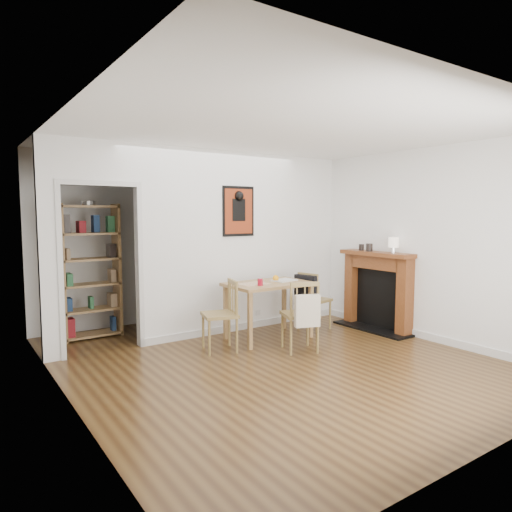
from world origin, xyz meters
TOP-DOWN VIEW (x-y plane):
  - ground at (0.00, 0.00)m, footprint 5.20×5.20m
  - room_shell at (0.10, 1.34)m, footprint 5.20×5.20m
  - dining_table at (0.52, 0.75)m, footprint 1.14×0.72m
  - chair_left at (-0.33, 0.62)m, footprint 0.55×0.55m
  - chair_right at (1.35, 0.76)m, footprint 0.56×0.51m
  - chair_front at (0.50, 0.06)m, footprint 0.58×0.61m
  - bookshelf at (-1.48, 2.19)m, footprint 0.78×0.31m
  - fireplace at (2.16, 0.25)m, footprint 0.45×1.25m
  - red_glass at (0.27, 0.60)m, footprint 0.07×0.07m
  - orange_fruit at (0.67, 0.80)m, footprint 0.09×0.09m
  - placemat at (0.28, 0.78)m, footprint 0.41×0.31m
  - notebook at (0.79, 0.76)m, footprint 0.37×0.29m
  - mantel_lamp at (2.11, -0.06)m, footprint 0.14×0.14m
  - ceramic_jar_a at (2.06, 0.34)m, footprint 0.10×0.10m
  - ceramic_jar_b at (2.10, 0.53)m, footprint 0.08×0.08m

SIDE VIEW (x-z plane):
  - ground at x=0.00m, z-range 0.00..0.00m
  - chair_right at x=1.35m, z-range 0.02..0.88m
  - chair_left at x=-0.33m, z-range 0.00..0.90m
  - chair_front at x=0.50m, z-range 0.01..0.90m
  - fireplace at x=2.16m, z-range 0.04..1.20m
  - dining_table at x=0.52m, z-range 0.29..1.07m
  - placemat at x=0.28m, z-range 0.78..0.78m
  - notebook at x=0.79m, z-range 0.78..0.79m
  - orange_fruit at x=0.67m, z-range 0.78..0.86m
  - red_glass at x=0.27m, z-range 0.78..0.87m
  - bookshelf at x=-1.48m, z-range -0.01..1.84m
  - ceramic_jar_b at x=2.10m, z-range 1.16..1.26m
  - ceramic_jar_a at x=2.06m, z-range 1.16..1.28m
  - room_shell at x=0.10m, z-range -1.30..3.90m
  - mantel_lamp at x=2.11m, z-range 1.19..1.41m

